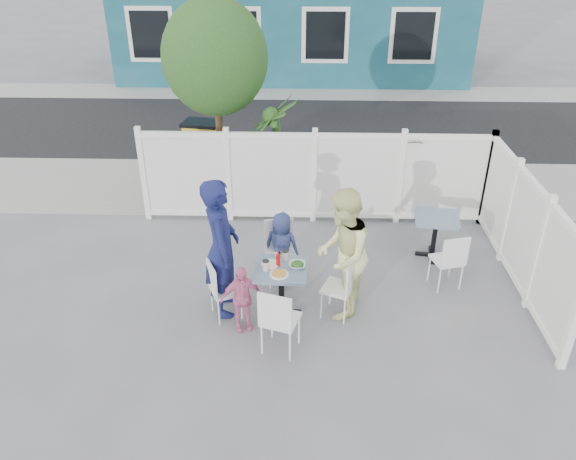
{
  "coord_description": "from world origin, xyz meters",
  "views": [
    {
      "loc": [
        -0.07,
        -6.31,
        4.66
      ],
      "look_at": [
        -0.27,
        0.15,
        1.05
      ],
      "focal_mm": 35.0,
      "sensor_mm": 36.0,
      "label": 1
    }
  ],
  "objects_px": {
    "chair_back": "(280,246)",
    "chair_near": "(278,317)",
    "chair_right": "(344,284)",
    "main_table": "(281,279)",
    "chair_left": "(220,286)",
    "toddler": "(242,298)",
    "boy": "(282,247)",
    "woman": "(342,254)",
    "man": "(221,248)",
    "spare_table": "(436,226)",
    "utility_cabinet": "(204,154)"
  },
  "relations": [
    {
      "from": "main_table",
      "to": "toddler",
      "type": "xyz_separation_m",
      "value": [
        -0.49,
        -0.33,
        -0.09
      ]
    },
    {
      "from": "chair_right",
      "to": "boy",
      "type": "relative_size",
      "value": 0.82
    },
    {
      "from": "chair_left",
      "to": "main_table",
      "type": "bearing_deg",
      "value": 72.81
    },
    {
      "from": "spare_table",
      "to": "chair_left",
      "type": "distance_m",
      "value": 3.5
    },
    {
      "from": "chair_back",
      "to": "chair_near",
      "type": "bearing_deg",
      "value": 80.93
    },
    {
      "from": "chair_near",
      "to": "spare_table",
      "type": "bearing_deg",
      "value": 63.13
    },
    {
      "from": "chair_near",
      "to": "woman",
      "type": "xyz_separation_m",
      "value": [
        0.78,
        0.87,
        0.35
      ]
    },
    {
      "from": "chair_left",
      "to": "toddler",
      "type": "bearing_deg",
      "value": 28.5
    },
    {
      "from": "utility_cabinet",
      "to": "chair_left",
      "type": "relative_size",
      "value": 1.42
    },
    {
      "from": "main_table",
      "to": "spare_table",
      "type": "xyz_separation_m",
      "value": [
        2.3,
        1.52,
        -0.02
      ]
    },
    {
      "from": "man",
      "to": "boy",
      "type": "height_order",
      "value": "man"
    },
    {
      "from": "main_table",
      "to": "boy",
      "type": "bearing_deg",
      "value": 92.04
    },
    {
      "from": "utility_cabinet",
      "to": "chair_right",
      "type": "bearing_deg",
      "value": -50.73
    },
    {
      "from": "chair_back",
      "to": "main_table",
      "type": "bearing_deg",
      "value": 82.9
    },
    {
      "from": "spare_table",
      "to": "man",
      "type": "height_order",
      "value": "man"
    },
    {
      "from": "boy",
      "to": "main_table",
      "type": "bearing_deg",
      "value": 108.96
    },
    {
      "from": "spare_table",
      "to": "boy",
      "type": "xyz_separation_m",
      "value": [
        -2.33,
        -0.69,
        -0.0
      ]
    },
    {
      "from": "man",
      "to": "boy",
      "type": "distance_m",
      "value": 1.14
    },
    {
      "from": "chair_left",
      "to": "boy",
      "type": "distance_m",
      "value": 1.21
    },
    {
      "from": "chair_left",
      "to": "chair_near",
      "type": "relative_size",
      "value": 0.91
    },
    {
      "from": "utility_cabinet",
      "to": "woman",
      "type": "relative_size",
      "value": 0.67
    },
    {
      "from": "chair_back",
      "to": "chair_near",
      "type": "height_order",
      "value": "same"
    },
    {
      "from": "utility_cabinet",
      "to": "boy",
      "type": "relative_size",
      "value": 1.12
    },
    {
      "from": "chair_back",
      "to": "boy",
      "type": "distance_m",
      "value": 0.03
    },
    {
      "from": "chair_back",
      "to": "woman",
      "type": "bearing_deg",
      "value": 126.72
    },
    {
      "from": "spare_table",
      "to": "chair_left",
      "type": "height_order",
      "value": "chair_left"
    },
    {
      "from": "chair_left",
      "to": "chair_back",
      "type": "distance_m",
      "value": 1.2
    },
    {
      "from": "chair_left",
      "to": "chair_near",
      "type": "xyz_separation_m",
      "value": [
        0.79,
        -0.69,
        0.05
      ]
    },
    {
      "from": "spare_table",
      "to": "chair_right",
      "type": "xyz_separation_m",
      "value": [
        -1.49,
        -1.55,
        -0.03
      ]
    },
    {
      "from": "spare_table",
      "to": "chair_back",
      "type": "relative_size",
      "value": 0.8
    },
    {
      "from": "main_table",
      "to": "spare_table",
      "type": "bearing_deg",
      "value": 33.44
    },
    {
      "from": "spare_table",
      "to": "chair_back",
      "type": "bearing_deg",
      "value": -163.85
    },
    {
      "from": "utility_cabinet",
      "to": "chair_back",
      "type": "height_order",
      "value": "utility_cabinet"
    },
    {
      "from": "chair_right",
      "to": "chair_back",
      "type": "bearing_deg",
      "value": 67.02
    },
    {
      "from": "chair_left",
      "to": "chair_near",
      "type": "height_order",
      "value": "chair_near"
    },
    {
      "from": "chair_left",
      "to": "boy",
      "type": "xyz_separation_m",
      "value": [
        0.76,
        0.93,
        0.04
      ]
    },
    {
      "from": "spare_table",
      "to": "boy",
      "type": "relative_size",
      "value": 0.7
    },
    {
      "from": "woman",
      "to": "spare_table",
      "type": "bearing_deg",
      "value": 143.2
    },
    {
      "from": "chair_right",
      "to": "boy",
      "type": "bearing_deg",
      "value": 66.46
    },
    {
      "from": "utility_cabinet",
      "to": "chair_near",
      "type": "distance_m",
      "value": 5.32
    },
    {
      "from": "spare_table",
      "to": "chair_back",
      "type": "xyz_separation_m",
      "value": [
        -2.36,
        -0.68,
        0.0
      ]
    },
    {
      "from": "utility_cabinet",
      "to": "toddler",
      "type": "xyz_separation_m",
      "value": [
        1.22,
        -4.58,
        -0.13
      ]
    },
    {
      "from": "toddler",
      "to": "chair_left",
      "type": "bearing_deg",
      "value": 125.5
    },
    {
      "from": "chair_right",
      "to": "man",
      "type": "bearing_deg",
      "value": 108.44
    },
    {
      "from": "boy",
      "to": "toddler",
      "type": "bearing_deg",
      "value": 85.31
    },
    {
      "from": "chair_left",
      "to": "boy",
      "type": "bearing_deg",
      "value": 116.19
    },
    {
      "from": "chair_right",
      "to": "woman",
      "type": "bearing_deg",
      "value": 38.18
    },
    {
      "from": "man",
      "to": "woman",
      "type": "bearing_deg",
      "value": -98.74
    },
    {
      "from": "main_table",
      "to": "chair_left",
      "type": "distance_m",
      "value": 0.8
    },
    {
      "from": "utility_cabinet",
      "to": "chair_back",
      "type": "relative_size",
      "value": 1.29
    }
  ]
}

